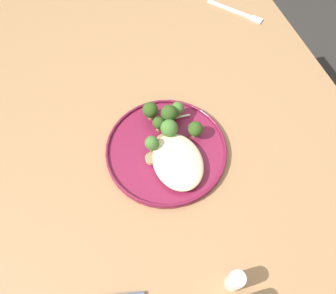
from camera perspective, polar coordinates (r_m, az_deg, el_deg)
The scene contains 21 objects.
ground at distance 1.51m, azimuth -0.26°, elevation -14.02°, with size 6.00×6.00×0.00m, color #2D2B28.
wooden_dining_table at distance 0.89m, azimuth -0.43°, elevation -2.78°, with size 1.40×1.00×0.74m.
dinner_plate at distance 0.81m, azimuth 0.00°, elevation -0.40°, with size 0.29×0.29×0.02m.
noodle_bed at distance 0.77m, azimuth 1.67°, elevation -2.46°, with size 0.15×0.11×0.03m.
seared_scallop_half_hidden at distance 0.76m, azimuth 1.28°, elevation -5.39°, with size 0.03×0.03×0.01m.
seared_scallop_rear_pale at distance 0.78m, azimuth -2.85°, elevation -1.97°, with size 0.03×0.03×0.02m.
seared_scallop_front_small at distance 0.78m, azimuth 0.97°, elevation -1.58°, with size 0.02×0.02×0.01m.
seared_scallop_tiny_bay at distance 0.81m, azimuth -0.44°, elevation 1.08°, with size 0.04×0.04×0.01m.
broccoli_floret_beside_noodles at distance 0.78m, azimuth -2.79°, elevation 0.72°, with size 0.03×0.03×0.05m.
broccoli_floret_center_pile at distance 0.80m, azimuth 0.22°, elevation 3.15°, with size 0.04×0.04×0.06m.
broccoli_floret_near_rim at distance 0.81m, azimuth 0.19°, elevation 5.63°, with size 0.04×0.04×0.06m.
broccoli_floret_right_tilted at distance 0.80m, azimuth 4.67°, elevation 3.01°, with size 0.04×0.04×0.05m.
broccoli_floret_split_head at distance 0.83m, azimuth 1.63°, elevation 6.45°, with size 0.03×0.03×0.05m.
broccoli_floret_small_sprig at distance 0.83m, azimuth -3.00°, elevation 6.23°, with size 0.04×0.04×0.06m.
broccoli_floret_rear_charred at distance 0.81m, azimuth -1.69°, elevation 4.00°, with size 0.03×0.03×0.05m.
onion_sliver_pale_crescent at distance 0.82m, azimuth -0.11°, elevation 1.65°, with size 0.05×0.01×0.00m, color silver.
onion_sliver_curled_piece at distance 0.84m, azimuth 0.21°, elevation 4.61°, with size 0.04×0.01×0.00m, color silver.
onion_sliver_long_sliver at distance 0.83m, azimuth -0.61°, elevation 3.02°, with size 0.04×0.01×0.00m, color silver.
onion_sliver_short_strip at distance 0.85m, azimuth 1.83°, elevation 5.06°, with size 0.06×0.01×0.00m, color silver.
dinner_fork at distance 1.16m, azimuth 11.50°, elevation 21.46°, with size 0.15×0.13×0.00m.
salt_shaker at distance 0.70m, azimuth 11.26°, elevation -21.31°, with size 0.03×0.03×0.07m.
Camera 1 is at (0.38, -0.12, 1.46)m, focal length 36.08 mm.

